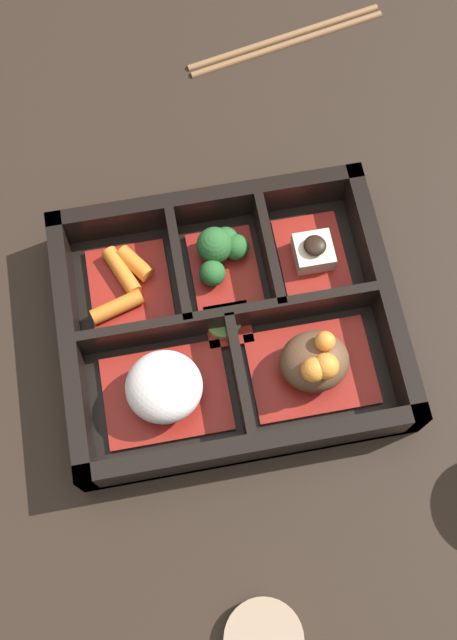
% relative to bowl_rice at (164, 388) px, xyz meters
% --- Properties ---
extents(ground_plane, '(3.00, 3.00, 0.00)m').
position_rel_bowl_rice_xyz_m(ground_plane, '(-0.06, -0.05, -0.03)').
color(ground_plane, black).
extents(bento_base, '(0.28, 0.23, 0.01)m').
position_rel_bowl_rice_xyz_m(bento_base, '(-0.06, -0.05, -0.03)').
color(bento_base, black).
rests_on(bento_base, ground_plane).
extents(bento_rim, '(0.28, 0.23, 0.05)m').
position_rel_bowl_rice_xyz_m(bento_rim, '(-0.06, -0.05, -0.01)').
color(bento_rim, black).
rests_on(bento_rim, ground_plane).
extents(bowl_stew, '(0.10, 0.08, 0.06)m').
position_rel_bowl_rice_xyz_m(bowl_stew, '(-0.12, 0.00, -0.00)').
color(bowl_stew, maroon).
rests_on(bowl_stew, bento_base).
extents(bowl_rice, '(0.10, 0.08, 0.05)m').
position_rel_bowl_rice_xyz_m(bowl_rice, '(0.00, 0.00, 0.00)').
color(bowl_rice, maroon).
rests_on(bowl_rice, bento_base).
extents(bowl_tofu, '(0.06, 0.08, 0.03)m').
position_rel_bowl_rice_xyz_m(bowl_tofu, '(-0.14, -0.10, -0.01)').
color(bowl_tofu, maroon).
rests_on(bowl_tofu, bento_base).
extents(bowl_greens, '(0.06, 0.08, 0.04)m').
position_rel_bowl_rice_xyz_m(bowl_greens, '(-0.06, -0.11, -0.01)').
color(bowl_greens, maroon).
rests_on(bowl_greens, bento_base).
extents(bowl_carrots, '(0.07, 0.08, 0.02)m').
position_rel_bowl_rice_xyz_m(bowl_carrots, '(0.02, -0.10, -0.02)').
color(bowl_carrots, maroon).
rests_on(bowl_carrots, bento_base).
extents(bowl_pickles, '(0.04, 0.04, 0.01)m').
position_rel_bowl_rice_xyz_m(bowl_pickles, '(-0.06, -0.05, -0.02)').
color(bowl_pickles, maroon).
rests_on(bowl_pickles, bento_base).
extents(chopsticks, '(0.21, 0.06, 0.01)m').
position_rel_bowl_rice_xyz_m(chopsticks, '(-0.17, -0.34, -0.03)').
color(chopsticks, brown).
rests_on(chopsticks, ground_plane).
extents(sauce_dish, '(0.06, 0.06, 0.01)m').
position_rel_bowl_rice_xyz_m(sauce_dish, '(-0.04, 0.20, -0.03)').
color(sauce_dish, gray).
rests_on(sauce_dish, ground_plane).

